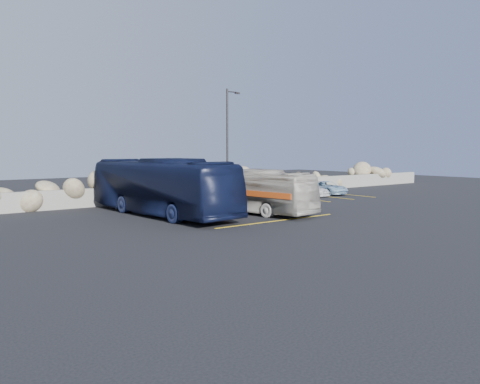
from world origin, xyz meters
TOP-DOWN VIEW (x-y plane):
  - ground at (0.00, 0.00)m, footprint 90.00×90.00m
  - seawall at (0.00, 12.00)m, footprint 60.00×0.40m
  - riprap_pile at (0.00, 13.20)m, footprint 54.00×2.80m
  - parking_lines at (4.64, 5.57)m, footprint 18.16×9.36m
  - lamppost at (2.56, 9.50)m, footprint 1.14×0.18m
  - vintage_bus at (-0.17, 3.95)m, footprint 3.58×9.37m
  - tour_coach at (-4.79, 5.83)m, footprint 3.53×11.70m
  - car_a at (2.00, 8.83)m, footprint 1.91×4.15m
  - car_b at (8.10, 8.50)m, footprint 1.63×4.02m
  - car_c at (9.94, 8.56)m, footprint 1.54×3.71m
  - car_d at (11.98, 8.55)m, footprint 1.99×3.96m

SIDE VIEW (x-z plane):
  - ground at x=0.00m, z-range 0.00..0.00m
  - parking_lines at x=4.64m, z-range 0.00..0.01m
  - car_c at x=9.94m, z-range 0.00..1.07m
  - car_d at x=11.98m, z-range 0.00..1.07m
  - seawall at x=0.00m, z-range 0.00..1.20m
  - car_b at x=8.10m, z-range 0.00..1.30m
  - car_a at x=2.00m, z-range 0.00..1.38m
  - vintage_bus at x=-0.17m, z-range 0.00..2.55m
  - riprap_pile at x=0.00m, z-range 0.00..2.60m
  - tour_coach at x=-4.79m, z-range 0.00..3.21m
  - lamppost at x=2.56m, z-range 0.30..8.30m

